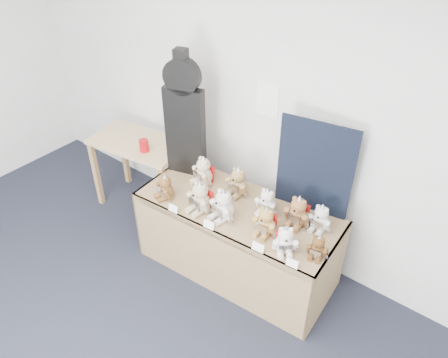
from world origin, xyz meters
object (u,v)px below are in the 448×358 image
Objects in this scene: teddy_back_centre_right at (267,202)px; teddy_front_centre at (223,206)px; display_table at (233,226)px; teddy_front_left at (200,198)px; teddy_front_far_right at (285,241)px; teddy_back_end at (320,219)px; teddy_front_far_left at (165,188)px; teddy_back_left at (203,172)px; side_table at (140,152)px; teddy_back_far_left at (204,174)px; teddy_front_end at (318,247)px; teddy_back_right at (298,212)px; guitar_case at (184,116)px; teddy_back_centre_left at (238,183)px; red_cup at (144,146)px; teddy_front_right at (265,222)px.

teddy_front_centre is at bearing -134.57° from teddy_back_centre_right.
teddy_front_left is at bearing -152.78° from display_table.
teddy_front_far_right is 0.38m from teddy_back_end.
teddy_front_far_left is 0.98× the size of teddy_back_end.
teddy_front_centre is 1.05× the size of teddy_back_left.
teddy_back_end reaches higher than side_table.
side_table is 1.56m from teddy_back_centre_right.
teddy_front_end is at bearing 21.68° from teddy_back_far_left.
teddy_back_right is at bearing 37.75° from teddy_front_far_left.
side_table is at bearing 177.85° from teddy_back_right.
teddy_back_left is at bearing -28.31° from guitar_case.
teddy_front_far_left is at bearing -133.34° from teddy_back_centre_left.
display_table is 1.20m from red_cup.
display_table is 0.63m from teddy_front_far_right.
teddy_front_left is 1.43× the size of teddy_front_end.
teddy_front_end is 0.85× the size of teddy_back_centre_right.
teddy_front_centre is (1.13, -0.23, -0.02)m from red_cup.
teddy_front_centre is at bearing -69.88° from teddy_back_centre_left.
teddy_back_centre_right is 0.67m from teddy_back_far_left.
teddy_back_centre_right is (-0.56, 0.19, 0.02)m from teddy_front_end.
teddy_front_right is at bearing -138.55° from teddy_back_end.
teddy_front_right is at bearing -26.39° from teddy_back_centre_left.
teddy_back_far_left is (-0.22, 0.31, -0.04)m from teddy_front_left.
red_cup reaches higher than display_table.
teddy_front_right reaches higher than display_table.
display_table is 6.12× the size of teddy_back_centre_left.
side_table is at bearing 153.97° from red_cup.
teddy_back_right reaches higher than teddy_back_far_left.
teddy_back_far_left is (-0.46, 0.17, 0.24)m from display_table.
teddy_front_right is at bearing -30.32° from guitar_case.
teddy_back_right is (0.71, 0.34, -0.01)m from teddy_front_left.
teddy_back_far_left is at bearing 132.91° from teddy_front_left.
teddy_back_centre_left is (-0.89, 0.25, 0.03)m from teddy_front_end.
teddy_back_centre_left and teddy_back_right have the same top height.
side_table is 3.37× the size of teddy_front_centre.
teddy_back_centre_left is (1.22, 0.01, 0.16)m from side_table.
teddy_front_far_left is 0.98× the size of teddy_back_centre_right.
teddy_back_end is (0.77, 0.03, -0.01)m from teddy_back_centre_left.
teddy_back_centre_right reaches higher than teddy_front_far_left.
teddy_front_far_left is 0.39m from teddy_back_far_left.
teddy_back_right reaches higher than teddy_back_centre_right.
teddy_back_centre_right reaches higher than red_cup.
teddy_back_centre_left is at bearing 147.87° from teddy_front_right.
teddy_front_centre is at bearing -21.92° from side_table.
teddy_back_end is (1.80, 0.13, -0.04)m from red_cup.
guitar_case reaches higher than teddy_back_end.
red_cup is 0.96m from teddy_front_left.
teddy_back_centre_left reaches higher than side_table.
teddy_front_centre is at bearing -11.42° from red_cup.
teddy_back_far_left is (-0.43, 0.28, -0.04)m from teddy_front_centre.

